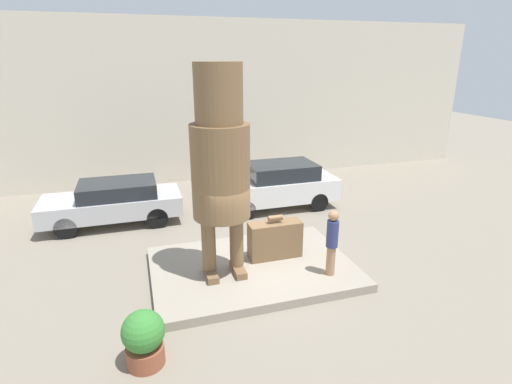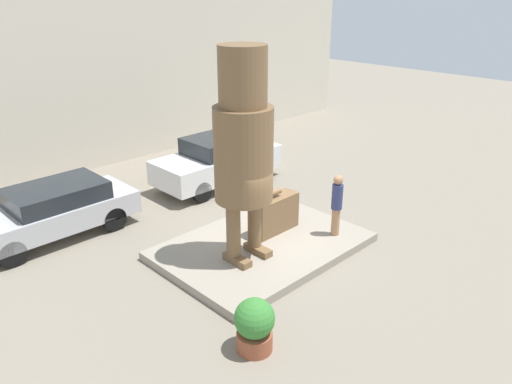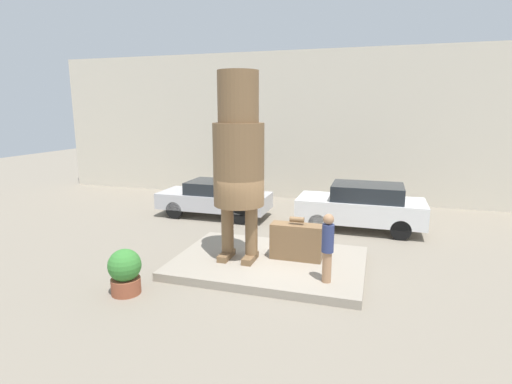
{
  "view_description": "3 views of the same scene",
  "coord_description": "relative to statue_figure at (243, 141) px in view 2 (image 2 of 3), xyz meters",
  "views": [
    {
      "loc": [
        -2.68,
        -8.94,
        5.37
      ],
      "look_at": [
        0.11,
        0.05,
        2.21
      ],
      "focal_mm": 28.0,
      "sensor_mm": 36.0,
      "label": 1
    },
    {
      "loc": [
        -8.19,
        -8.1,
        6.49
      ],
      "look_at": [
        -0.03,
        0.21,
        1.6
      ],
      "focal_mm": 35.0,
      "sensor_mm": 36.0,
      "label": 2
    },
    {
      "loc": [
        2.74,
        -10.19,
        4.33
      ],
      "look_at": [
        -0.34,
        -0.17,
        2.15
      ],
      "focal_mm": 28.0,
      "sensor_mm": 36.0,
      "label": 3
    }
  ],
  "objects": [
    {
      "name": "giant_suitcase",
      "position": [
        1.53,
        0.44,
        -2.47
      ],
      "size": [
        1.43,
        0.5,
        1.21
      ],
      "color": "brown",
      "rests_on": "pedestal"
    },
    {
      "name": "ground_plane",
      "position": [
        0.82,
        0.18,
        -3.2
      ],
      "size": [
        60.0,
        60.0,
        0.0
      ],
      "primitive_type": "plane",
      "color": "gray"
    },
    {
      "name": "statue_figure",
      "position": [
        0.0,
        0.0,
        0.0
      ],
      "size": [
        1.38,
        1.38,
        5.09
      ],
      "color": "brown",
      "rests_on": "pedestal"
    },
    {
      "name": "pedestal",
      "position": [
        0.82,
        0.18,
        -3.09
      ],
      "size": [
        5.2,
        3.66,
        0.22
      ],
      "color": "gray",
      "rests_on": "ground_plane"
    },
    {
      "name": "parked_car_silver",
      "position": [
        -2.7,
        4.74,
        -2.4
      ],
      "size": [
        4.51,
        1.82,
        1.47
      ],
      "rotation": [
        0.0,
        0.0,
        3.14
      ],
      "color": "#B7B7BC",
      "rests_on": "ground_plane"
    },
    {
      "name": "building_backdrop",
      "position": [
        0.82,
        9.32,
        0.32
      ],
      "size": [
        28.0,
        0.6,
        7.03
      ],
      "color": "beige",
      "rests_on": "ground_plane"
    },
    {
      "name": "tourist",
      "position": [
        2.54,
        -0.86,
        -2.04
      ],
      "size": [
        0.29,
        0.29,
        1.7
      ],
      "color": "#A87A56",
      "rests_on": "pedestal"
    },
    {
      "name": "parked_car_white",
      "position": [
        3.1,
        4.58,
        -2.3
      ],
      "size": [
        4.5,
        1.88,
        1.69
      ],
      "rotation": [
        0.0,
        0.0,
        3.14
      ],
      "color": "silver",
      "rests_on": "ground_plane"
    },
    {
      "name": "planter_pot",
      "position": [
        -2.03,
        -2.43,
        -2.63
      ],
      "size": [
        0.78,
        0.78,
        1.1
      ],
      "color": "brown",
      "rests_on": "ground_plane"
    }
  ]
}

